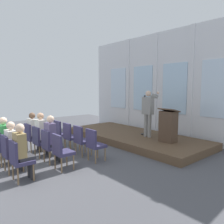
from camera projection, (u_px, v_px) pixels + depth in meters
ground_plane at (5, 169)px, 5.66m from camera, size 16.45×16.45×0.00m
rear_partition at (159, 85)px, 9.45m from camera, size 8.50×0.14×4.43m
stage_platform at (133, 137)px, 8.73m from camera, size 5.91×2.50×0.25m
speaker at (148, 110)px, 8.13m from camera, size 0.52×0.69×1.73m
mic_stand at (144, 126)px, 8.60m from camera, size 0.28×0.28×1.55m
lectern at (168, 126)px, 7.42m from camera, size 0.60×0.48×1.16m
chair_r0_c0 at (60, 132)px, 7.75m from camera, size 0.46×0.44×0.94m
chair_r0_c1 at (70, 135)px, 7.24m from camera, size 0.46×0.44×0.94m
chair_r0_c2 at (81, 139)px, 6.72m from camera, size 0.46×0.44×0.94m
chair_r0_c3 at (94, 143)px, 6.20m from camera, size 0.46×0.44×0.94m
chair_r1_c0 at (31, 136)px, 7.09m from camera, size 0.46×0.44×0.94m
audience_r1_c0 at (34, 130)px, 7.12m from camera, size 0.36×0.39×1.30m
chair_r1_c1 at (40, 140)px, 6.57m from camera, size 0.46×0.44×0.94m
audience_r1_c1 at (42, 132)px, 6.60m from camera, size 0.36×0.39×1.36m
chair_r1_c2 at (50, 144)px, 6.05m from camera, size 0.46×0.44×0.94m
audience_r1_c2 at (52, 137)px, 6.08m from camera, size 0.36×0.39×1.34m
chair_r1_c3 at (61, 150)px, 5.53m from camera, size 0.46×0.44×0.94m
chair_r2_c1 at (3, 146)px, 5.90m from camera, size 0.46×0.44×0.94m
audience_r2_c1 at (5, 138)px, 5.93m from camera, size 0.36×0.39×1.31m
chair_r2_c2 at (10, 151)px, 5.38m from camera, size 0.46×0.44×0.94m
audience_r2_c2 at (13, 144)px, 5.42m from camera, size 0.36×0.39×1.27m
chair_r2_c3 at (19, 158)px, 4.86m from camera, size 0.46×0.44×0.94m
audience_r2_c3 at (22, 149)px, 4.90m from camera, size 0.36×0.39×1.31m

